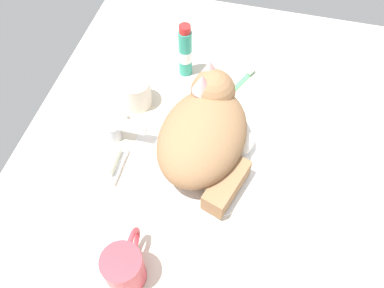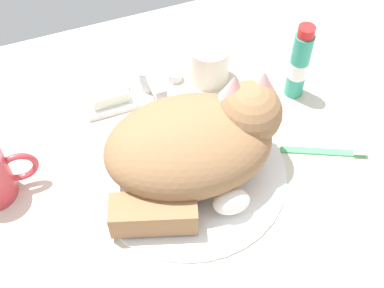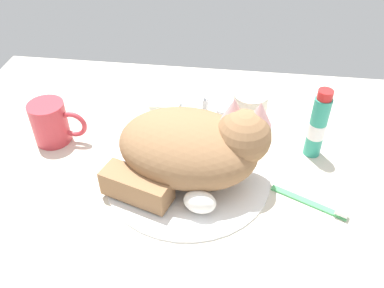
{
  "view_description": "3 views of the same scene",
  "coord_description": "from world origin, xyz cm",
  "px_view_note": "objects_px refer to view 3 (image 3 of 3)",
  "views": [
    {
      "loc": [
        -46.61,
        -9.38,
        73.99
      ],
      "look_at": [
        -0.59,
        2.11,
        4.35
      ],
      "focal_mm": 36.83,
      "sensor_mm": 36.0,
      "label": 1
    },
    {
      "loc": [
        -15.98,
        -43.28,
        67.09
      ],
      "look_at": [
        1.21,
        1.76,
        4.93
      ],
      "focal_mm": 47.74,
      "sensor_mm": 36.0,
      "label": 2
    },
    {
      "loc": [
        7.93,
        -55.22,
        54.72
      ],
      "look_at": [
        0.64,
        1.07,
        7.18
      ],
      "focal_mm": 38.38,
      "sensor_mm": 36.0,
      "label": 3
    }
  ],
  "objects_px": {
    "toothbrush": "(314,203)",
    "rinse_cup": "(250,108)",
    "faucet": "(200,106)",
    "toothpaste_bottle": "(318,126)",
    "coffee_mug": "(51,123)",
    "cat": "(195,147)",
    "soap_bar": "(165,106)"
  },
  "relations": [
    {
      "from": "rinse_cup",
      "to": "toothpaste_bottle",
      "type": "distance_m",
      "value": 0.16
    },
    {
      "from": "rinse_cup",
      "to": "soap_bar",
      "type": "bearing_deg",
      "value": 178.7
    },
    {
      "from": "faucet",
      "to": "toothbrush",
      "type": "xyz_separation_m",
      "value": [
        0.23,
        -0.24,
        -0.02
      ]
    },
    {
      "from": "cat",
      "to": "toothpaste_bottle",
      "type": "relative_size",
      "value": 2.01
    },
    {
      "from": "coffee_mug",
      "to": "toothbrush",
      "type": "height_order",
      "value": "coffee_mug"
    },
    {
      "from": "rinse_cup",
      "to": "toothpaste_bottle",
      "type": "relative_size",
      "value": 0.49
    },
    {
      "from": "rinse_cup",
      "to": "toothbrush",
      "type": "relative_size",
      "value": 0.56
    },
    {
      "from": "rinse_cup",
      "to": "soap_bar",
      "type": "relative_size",
      "value": 1.13
    },
    {
      "from": "cat",
      "to": "rinse_cup",
      "type": "xyz_separation_m",
      "value": [
        0.1,
        0.19,
        -0.04
      ]
    },
    {
      "from": "cat",
      "to": "toothpaste_bottle",
      "type": "height_order",
      "value": "cat"
    },
    {
      "from": "faucet",
      "to": "toothbrush",
      "type": "bearing_deg",
      "value": -46.19
    },
    {
      "from": "coffee_mug",
      "to": "toothbrush",
      "type": "distance_m",
      "value": 0.53
    },
    {
      "from": "cat",
      "to": "toothbrush",
      "type": "xyz_separation_m",
      "value": [
        0.22,
        -0.04,
        -0.07
      ]
    },
    {
      "from": "rinse_cup",
      "to": "faucet",
      "type": "bearing_deg",
      "value": 176.24
    },
    {
      "from": "faucet",
      "to": "cat",
      "type": "xyz_separation_m",
      "value": [
        0.01,
        -0.2,
        0.05
      ]
    },
    {
      "from": "toothpaste_bottle",
      "to": "toothbrush",
      "type": "xyz_separation_m",
      "value": [
        -0.01,
        -0.14,
        -0.06
      ]
    },
    {
      "from": "soap_bar",
      "to": "toothbrush",
      "type": "bearing_deg",
      "value": -37.58
    },
    {
      "from": "coffee_mug",
      "to": "soap_bar",
      "type": "distance_m",
      "value": 0.25
    },
    {
      "from": "faucet",
      "to": "rinse_cup",
      "type": "distance_m",
      "value": 0.11
    },
    {
      "from": "cat",
      "to": "coffee_mug",
      "type": "relative_size",
      "value": 2.6
    },
    {
      "from": "soap_bar",
      "to": "cat",
      "type": "bearing_deg",
      "value": -65.01
    },
    {
      "from": "faucet",
      "to": "soap_bar",
      "type": "height_order",
      "value": "faucet"
    },
    {
      "from": "soap_bar",
      "to": "toothpaste_bottle",
      "type": "height_order",
      "value": "toothpaste_bottle"
    },
    {
      "from": "rinse_cup",
      "to": "toothpaste_bottle",
      "type": "height_order",
      "value": "toothpaste_bottle"
    },
    {
      "from": "coffee_mug",
      "to": "toothpaste_bottle",
      "type": "bearing_deg",
      "value": 2.87
    },
    {
      "from": "faucet",
      "to": "rinse_cup",
      "type": "xyz_separation_m",
      "value": [
        0.11,
        -0.01,
        0.01
      ]
    },
    {
      "from": "toothbrush",
      "to": "rinse_cup",
      "type": "bearing_deg",
      "value": 117.21
    },
    {
      "from": "toothbrush",
      "to": "coffee_mug",
      "type": "bearing_deg",
      "value": 167.36
    },
    {
      "from": "faucet",
      "to": "coffee_mug",
      "type": "bearing_deg",
      "value": -157.18
    },
    {
      "from": "soap_bar",
      "to": "toothpaste_bottle",
      "type": "distance_m",
      "value": 0.33
    },
    {
      "from": "faucet",
      "to": "toothbrush",
      "type": "distance_m",
      "value": 0.33
    },
    {
      "from": "cat",
      "to": "toothbrush",
      "type": "height_order",
      "value": "cat"
    }
  ]
}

